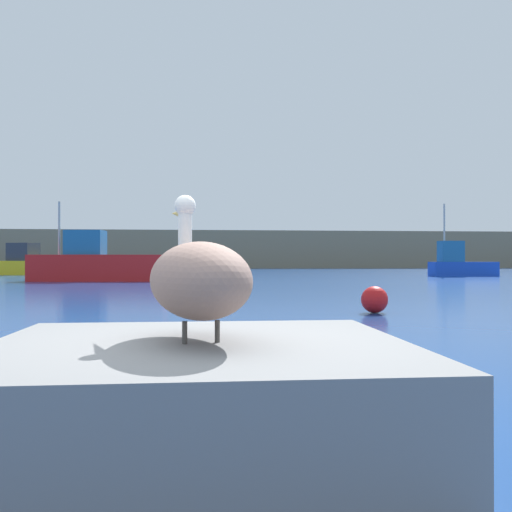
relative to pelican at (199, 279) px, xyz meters
name	(u,v)px	position (x,y,z in m)	size (l,w,h in m)	color
ground_plane	(156,441)	(-0.26, 0.21, -1.01)	(260.00, 260.00, 0.00)	navy
hillside_backdrop	(201,250)	(-0.26, 79.18, 1.61)	(140.00, 14.53, 5.24)	#7F755B
pier_dock	(199,397)	(0.00, -0.01, -0.69)	(2.44, 2.16, 0.65)	gray
pelican	(199,279)	(0.00, 0.00, 0.00)	(0.80, 1.48, 0.91)	gray
fishing_boat_blue	(460,264)	(18.03, 34.02, -0.15)	(4.78, 1.45, 5.08)	blue
fishing_boat_red	(97,264)	(-5.64, 27.23, -0.09)	(7.35, 2.60, 4.30)	red
fishing_boat_yellow	(17,264)	(-14.30, 41.23, -0.20)	(7.10, 4.32, 4.01)	yellow
mooring_buoy	(375,300)	(3.67, 8.21, -0.73)	(0.57, 0.57, 0.57)	red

